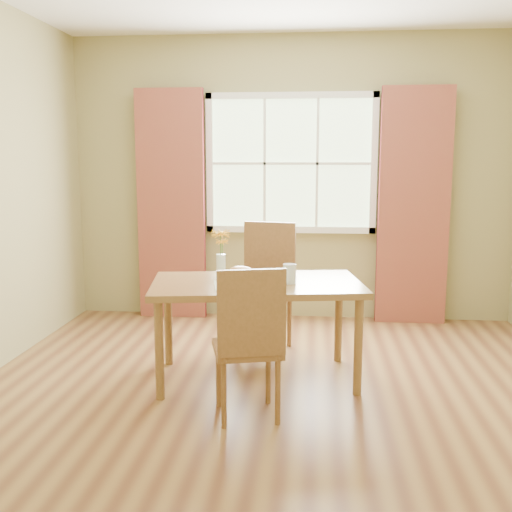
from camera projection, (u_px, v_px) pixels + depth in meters
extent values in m
cube|color=brown|center=(279.00, 389.00, 4.10)|extent=(4.20, 3.80, 0.02)
cube|color=#948B58|center=(291.00, 179.00, 5.76)|extent=(4.20, 0.02, 2.70)
cube|color=#948B58|center=(248.00, 220.00, 2.00)|extent=(4.20, 0.02, 2.70)
cube|color=beige|center=(291.00, 164.00, 5.70)|extent=(1.50, 0.02, 1.20)
cube|color=white|center=(291.00, 95.00, 5.57)|extent=(1.62, 0.04, 0.06)
cube|color=white|center=(290.00, 229.00, 5.78)|extent=(1.62, 0.04, 0.06)
cube|color=white|center=(210.00, 163.00, 5.75)|extent=(0.06, 0.04, 1.32)
cube|color=white|center=(374.00, 164.00, 5.60)|extent=(0.06, 0.04, 1.32)
cube|color=white|center=(291.00, 164.00, 5.68)|extent=(1.50, 0.03, 0.02)
cube|color=maroon|center=(171.00, 205.00, 5.78)|extent=(0.65, 0.08, 2.20)
cube|color=maroon|center=(414.00, 207.00, 5.56)|extent=(0.65, 0.08, 2.20)
cube|color=brown|center=(257.00, 285.00, 4.16)|extent=(1.55, 1.02, 0.05)
cylinder|color=brown|center=(159.00, 350.00, 3.86)|extent=(0.06, 0.06, 0.66)
cylinder|color=brown|center=(358.00, 347.00, 3.93)|extent=(0.06, 0.06, 0.66)
cylinder|color=brown|center=(168.00, 322.00, 4.51)|extent=(0.06, 0.06, 0.66)
cylinder|color=brown|center=(338.00, 320.00, 4.59)|extent=(0.06, 0.06, 0.66)
cube|color=brown|center=(247.00, 349.00, 3.60)|extent=(0.48, 0.48, 0.04)
cube|color=brown|center=(251.00, 313.00, 3.38)|extent=(0.39, 0.13, 0.50)
cylinder|color=brown|center=(224.00, 395.00, 3.45)|extent=(0.03, 0.03, 0.40)
cylinder|color=brown|center=(278.00, 392.00, 3.50)|extent=(0.03, 0.03, 0.40)
cylinder|color=brown|center=(219.00, 376.00, 3.76)|extent=(0.03, 0.03, 0.40)
cylinder|color=brown|center=(268.00, 373.00, 3.81)|extent=(0.03, 0.03, 0.40)
cube|color=brown|center=(264.00, 295.00, 4.81)|extent=(0.50, 0.50, 0.04)
cube|color=brown|center=(270.00, 255.00, 4.95)|extent=(0.43, 0.11, 0.55)
cylinder|color=brown|center=(237.00, 329.00, 4.73)|extent=(0.04, 0.04, 0.44)
cylinder|color=brown|center=(280.00, 332.00, 4.64)|extent=(0.04, 0.04, 0.44)
cylinder|color=brown|center=(249.00, 317.00, 5.06)|extent=(0.04, 0.04, 0.44)
cylinder|color=brown|center=(289.00, 320.00, 4.97)|extent=(0.04, 0.04, 0.44)
cube|color=beige|center=(248.00, 285.00, 4.04)|extent=(0.51, 0.41, 0.01)
cube|color=#68C731|center=(247.00, 284.00, 4.04)|extent=(0.27, 0.27, 0.01)
ellipsoid|color=#D37F48|center=(240.00, 280.00, 4.03)|extent=(0.16, 0.12, 0.04)
ellipsoid|color=#4C8C2D|center=(246.00, 279.00, 4.01)|extent=(0.08, 0.06, 0.01)
cylinder|color=red|center=(239.00, 275.00, 4.03)|extent=(0.08, 0.08, 0.01)
cylinder|color=red|center=(244.00, 274.00, 4.03)|extent=(0.08, 0.08, 0.01)
ellipsoid|color=#D37F48|center=(241.00, 270.00, 4.03)|extent=(0.16, 0.12, 0.05)
cylinder|color=silver|center=(290.00, 274.00, 4.10)|extent=(0.09, 0.09, 0.13)
cylinder|color=silver|center=(290.00, 275.00, 4.10)|extent=(0.08, 0.08, 0.11)
cylinder|color=silver|center=(221.00, 266.00, 4.31)|extent=(0.07, 0.07, 0.17)
cylinder|color=silver|center=(221.00, 271.00, 4.31)|extent=(0.06, 0.06, 0.08)
cylinder|color=#3D7028|center=(221.00, 256.00, 4.29)|extent=(0.01, 0.01, 0.32)
cylinder|color=#3D7028|center=(222.00, 260.00, 4.29)|extent=(0.01, 0.01, 0.26)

